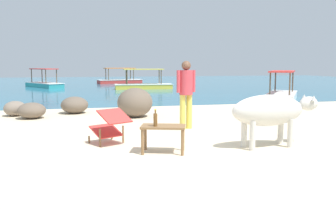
{
  "coord_description": "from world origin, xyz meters",
  "views": [
    {
      "loc": [
        -1.51,
        -5.65,
        1.57
      ],
      "look_at": [
        0.53,
        3.0,
        0.55
      ],
      "focal_mm": 37.67,
      "sensor_mm": 36.0,
      "label": 1
    }
  ],
  "objects": [
    {
      "name": "boat_teal",
      "position": [
        -4.26,
        19.98,
        0.29
      ],
      "size": [
        2.91,
        3.73,
        1.29
      ],
      "rotation": [
        0.0,
        0.0,
        2.12
      ],
      "color": "teal",
      "rests_on": "water_surface"
    },
    {
      "name": "boat_red",
      "position": [
        1.32,
        23.85,
        0.29
      ],
      "size": [
        3.84,
        1.94,
        1.29
      ],
      "rotation": [
        0.0,
        0.0,
        3.37
      ],
      "color": "#C63833",
      "rests_on": "water_surface"
    },
    {
      "name": "person_standing",
      "position": [
        0.82,
        2.38,
        0.99
      ],
      "size": [
        0.49,
        0.32,
        1.62
      ],
      "rotation": [
        0.0,
        0.0,
        4.99
      ],
      "color": "#DBC64C",
      "rests_on": "sand_beach"
    },
    {
      "name": "deck_chair_near",
      "position": [
        -1.06,
        1.11,
        0.42
      ],
      "size": [
        0.83,
        0.93,
        0.68
      ],
      "rotation": [
        0.0,
        0.0,
        2.07
      ],
      "color": "brown",
      "rests_on": "sand_beach"
    },
    {
      "name": "boat_white",
      "position": [
        6.87,
        8.17,
        0.29
      ],
      "size": [
        3.08,
        3.66,
        1.29
      ],
      "rotation": [
        0.0,
        0.0,
        0.95
      ],
      "color": "white",
      "rests_on": "water_surface"
    },
    {
      "name": "bottle",
      "position": [
        -0.35,
        0.2,
        0.64
      ],
      "size": [
        0.07,
        0.07,
        0.3
      ],
      "color": "brown",
      "rests_on": "low_bench_table"
    },
    {
      "name": "low_bench_table",
      "position": [
        -0.21,
        0.24,
        0.44
      ],
      "size": [
        0.86,
        0.65,
        0.48
      ],
      "rotation": [
        0.0,
        0.0,
        -0.31
      ],
      "color": "brown",
      "rests_on": "sand_beach"
    },
    {
      "name": "shore_rock_small",
      "position": [
        -0.1,
        4.56,
        0.47
      ],
      "size": [
        1.46,
        1.47,
        0.85
      ],
      "primitive_type": "ellipsoid",
      "rotation": [
        0.0,
        0.0,
        0.89
      ],
      "color": "#6B5B4C",
      "rests_on": "sand_beach"
    },
    {
      "name": "shore_rock_medium",
      "position": [
        -3.01,
        4.93,
        0.27
      ],
      "size": [
        1.08,
        1.08,
        0.46
      ],
      "primitive_type": "ellipsoid",
      "rotation": [
        0.0,
        0.0,
        0.66
      ],
      "color": "#6B5B4C",
      "rests_on": "sand_beach"
    },
    {
      "name": "water_surface",
      "position": [
        0.0,
        22.0,
        0.0
      ],
      "size": [
        60.0,
        36.0,
        0.03
      ],
      "primitive_type": "cube",
      "color": "teal",
      "rests_on": "ground"
    },
    {
      "name": "shore_rock_large",
      "position": [
        -1.85,
        5.79,
        0.3
      ],
      "size": [
        0.96,
        1.0,
        0.53
      ],
      "primitive_type": "ellipsoid",
      "rotation": [
        0.0,
        0.0,
        1.43
      ],
      "color": "#6B5B4C",
      "rests_on": "sand_beach"
    },
    {
      "name": "cow",
      "position": [
        1.82,
        0.2,
        0.72
      ],
      "size": [
        1.84,
        0.65,
        1.04
      ],
      "rotation": [
        0.0,
        0.0,
        0.08
      ],
      "color": "beige",
      "rests_on": "sand_beach"
    },
    {
      "name": "boat_yellow",
      "position": [
        2.15,
        16.69,
        0.29
      ],
      "size": [
        3.71,
        1.3,
        1.29
      ],
      "rotation": [
        0.0,
        0.0,
        3.1
      ],
      "color": "gold",
      "rests_on": "water_surface"
    },
    {
      "name": "sand_beach",
      "position": [
        0.0,
        0.0,
        0.02
      ],
      "size": [
        18.0,
        14.0,
        0.04
      ],
      "primitive_type": "cube",
      "color": "beige",
      "rests_on": "ground"
    },
    {
      "name": "shore_rock_flat",
      "position": [
        -3.57,
        5.59,
        0.26
      ],
      "size": [
        0.68,
        0.7,
        0.45
      ],
      "primitive_type": "ellipsoid",
      "rotation": [
        0.0,
        0.0,
        1.61
      ],
      "color": "gray",
      "rests_on": "sand_beach"
    }
  ]
}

